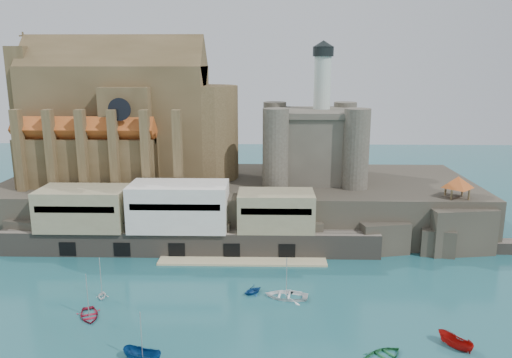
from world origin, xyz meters
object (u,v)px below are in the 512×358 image
object	(u,v)px
castle_keep	(313,141)
pavilion	(458,183)
boat_0	(89,317)
church	(127,122)

from	to	relation	value
castle_keep	pavilion	world-z (taller)	castle_keep
castle_keep	pavilion	bearing A→B (deg)	-30.18
boat_0	church	bearing A→B (deg)	73.70
pavilion	boat_0	xyz separation A→B (m)	(-60.53, -28.16, -12.73)
pavilion	church	bearing A→B (deg)	166.52
church	boat_0	world-z (taller)	church
boat_0	castle_keep	bearing A→B (deg)	27.77
pavilion	boat_0	distance (m)	67.96
castle_keep	pavilion	size ratio (longest dim) A/B	4.58
castle_keep	boat_0	xyz separation A→B (m)	(-34.61, -43.24, -18.31)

